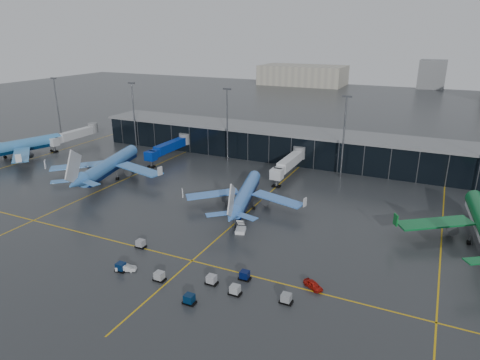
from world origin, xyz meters
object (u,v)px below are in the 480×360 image
at_px(service_van_white, 126,268).
at_px(baggage_carts, 196,278).
at_px(airliner_klm_near, 246,186).
at_px(service_van_red, 313,285).
at_px(airliner_arkefly, 109,157).
at_px(airliner_klm_west, 12,140).
at_px(mobile_airstair, 241,229).

bearing_deg(service_van_white, baggage_carts, -102.96).
relative_size(airliner_klm_near, service_van_red, 9.25).
distance_m(airliner_arkefly, service_van_white, 58.70).
xyz_separation_m(airliner_klm_near, service_van_white, (-7.30, -39.11, -5.07)).
bearing_deg(airliner_klm_west, airliner_klm_near, 13.74).
distance_m(airliner_klm_near, service_van_white, 40.10).
bearing_deg(airliner_klm_near, airliner_arkefly, 162.69).
bearing_deg(airliner_arkefly, airliner_klm_near, -18.43).
xyz_separation_m(airliner_arkefly, baggage_carts, (54.51, -39.53, -6.01)).
distance_m(mobile_airstair, service_van_white, 27.73).
bearing_deg(airliner_klm_near, mobile_airstair, -83.19).
bearing_deg(baggage_carts, airliner_klm_near, 100.47).
height_order(airliner_klm_west, service_van_red, airliner_klm_west).
xyz_separation_m(airliner_klm_near, baggage_carts, (6.75, -36.54, -4.96)).
height_order(baggage_carts, service_van_red, baggage_carts).
bearing_deg(airliner_klm_near, baggage_carts, -93.27).
height_order(airliner_klm_near, mobile_airstair, airliner_klm_near).
bearing_deg(mobile_airstair, service_van_red, -51.83).
bearing_deg(mobile_airstair, baggage_carts, -103.41).
bearing_deg(service_van_red, airliner_klm_near, 74.94).
bearing_deg(airliner_klm_near, service_van_white, -114.31).
distance_m(airliner_klm_west, service_van_red, 124.85).
xyz_separation_m(airliner_klm_west, service_van_red, (120.05, -33.67, -6.29)).
relative_size(airliner_arkefly, airliner_klm_near, 1.18).
bearing_deg(service_van_white, airliner_klm_west, 39.93).
relative_size(airliner_klm_west, airliner_klm_near, 1.22).
relative_size(mobile_airstair, service_van_red, 0.92).
bearing_deg(service_van_white, airliner_arkefly, 20.57).
xyz_separation_m(airliner_klm_west, service_van_white, (85.94, -43.36, -6.32)).
relative_size(mobile_airstair, service_van_white, 0.94).
distance_m(airliner_klm_near, service_van_red, 40.12).
bearing_deg(baggage_carts, service_van_white, -169.67).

